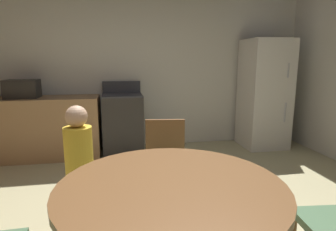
{
  "coord_description": "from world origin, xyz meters",
  "views": [
    {
      "loc": [
        -0.31,
        -1.86,
        1.43
      ],
      "look_at": [
        0.19,
        0.88,
        0.88
      ],
      "focal_mm": 29.86,
      "sensor_mm": 36.0,
      "label": 1
    }
  ],
  "objects": [
    {
      "name": "microwave",
      "position": [
        -1.64,
        2.41,
        1.03
      ],
      "size": [
        0.44,
        0.32,
        0.26
      ],
      "primitive_type": "cube",
      "color": "black",
      "rests_on": "kitchen_counter"
    },
    {
      "name": "oven_range",
      "position": [
        -0.24,
        2.41,
        0.47
      ],
      "size": [
        0.6,
        0.6,
        1.1
      ],
      "color": "#2D2B28",
      "rests_on": "ground"
    },
    {
      "name": "refrigerator",
      "position": [
        2.07,
        2.36,
        0.88
      ],
      "size": [
        0.68,
        0.68,
        1.76
      ],
      "color": "silver",
      "rests_on": "ground"
    },
    {
      "name": "wall_back",
      "position": [
        0.0,
        2.81,
        1.35
      ],
      "size": [
        5.88,
        0.12,
        2.7
      ],
      "primitive_type": "cube",
      "color": "beige",
      "rests_on": "ground"
    },
    {
      "name": "person_child",
      "position": [
        -0.63,
        0.34,
        0.58
      ],
      "size": [
        0.31,
        0.31,
        1.09
      ],
      "rotation": [
        0.0,
        0.0,
        5.36
      ],
      "color": "#8C337A",
      "rests_on": "ground"
    },
    {
      "name": "chair_north",
      "position": [
        0.12,
        0.61,
        0.5
      ],
      "size": [
        0.45,
        0.45,
        0.87
      ],
      "rotation": [
        0.0,
        0.0,
        4.57
      ],
      "color": "brown",
      "rests_on": "ground"
    },
    {
      "name": "dining_table",
      "position": [
        -0.03,
        -0.45,
        0.61
      ],
      "size": [
        1.27,
        1.27,
        0.76
      ],
      "color": "brown",
      "rests_on": "ground"
    },
    {
      "name": "kitchen_counter",
      "position": [
        -1.61,
        2.41,
        0.45
      ],
      "size": [
        2.05,
        0.6,
        0.9
      ],
      "primitive_type": "cube",
      "color": "#9E754C",
      "rests_on": "ground"
    }
  ]
}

